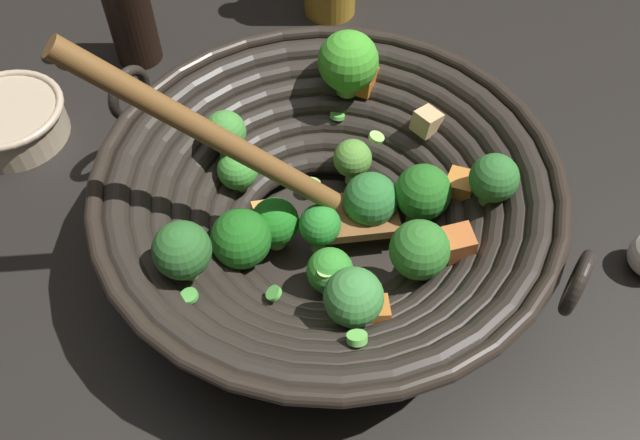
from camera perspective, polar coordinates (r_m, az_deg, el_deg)
The scene contains 4 objects.
ground_plane at distance 0.65m, azimuth 0.62°, elevation -2.15°, with size 4.00×4.00×0.00m, color black.
wok at distance 0.59m, azimuth 0.70°, elevation 1.66°, with size 0.42×0.40×0.26m.
soy_sauce_bottle at distance 0.82m, azimuth -16.02°, elevation 17.07°, with size 0.05×0.05×0.18m.
prep_bowl at distance 0.80m, azimuth -24.81°, elevation 7.71°, with size 0.12×0.12×0.04m.
Camera 1 is at (0.30, -0.22, 0.53)m, focal length 37.76 mm.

